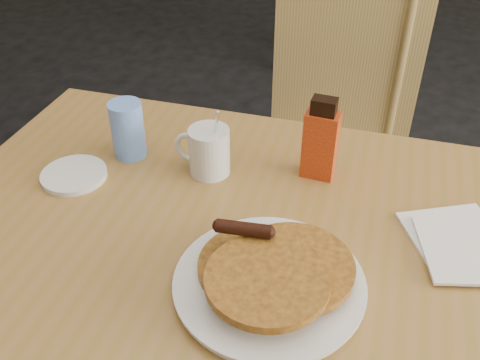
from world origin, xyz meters
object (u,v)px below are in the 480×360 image
chair_main_far (334,129)px  main_table (262,256)px  coffee_mug (208,150)px  blue_tumbler (128,130)px  pancake_plate (270,277)px  syrup_bottle (320,141)px

chair_main_far → main_table: bearing=-97.7°
coffee_mug → blue_tumbler: coffee_mug is taller
main_table → pancake_plate: (0.04, -0.10, 0.06)m
chair_main_far → blue_tumbler: size_ratio=7.69×
main_table → pancake_plate: bearing=-66.4°
main_table → pancake_plate: pancake_plate is taller
pancake_plate → coffee_mug: coffee_mug is taller
chair_main_far → coffee_mug: bearing=-114.5°
chair_main_far → syrup_bottle: bearing=-92.3°
chair_main_far → syrup_bottle: 0.56m
chair_main_far → coffee_mug: chair_main_far is taller
chair_main_far → coffee_mug: size_ratio=6.07×
chair_main_far → pancake_plate: chair_main_far is taller
main_table → syrup_bottle: size_ratio=7.80×
chair_main_far → blue_tumbler: chair_main_far is taller
pancake_plate → syrup_bottle: bearing=89.9°
main_table → blue_tumbler: blue_tumbler is taller
chair_main_far → syrup_bottle: (0.05, -0.49, 0.26)m
syrup_bottle → chair_main_far: bearing=96.0°
syrup_bottle → blue_tumbler: bearing=-170.5°
coffee_mug → blue_tumbler: size_ratio=1.27×
main_table → coffee_mug: size_ratio=8.69×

